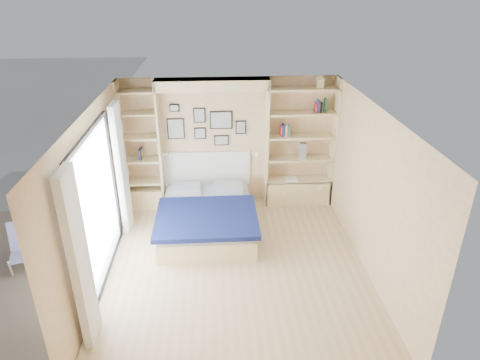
{
  "coord_description": "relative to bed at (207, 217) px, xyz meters",
  "views": [
    {
      "loc": [
        -0.28,
        -5.46,
        4.11
      ],
      "look_at": [
        0.12,
        0.9,
        1.08
      ],
      "focal_mm": 32.0,
      "sensor_mm": 36.0,
      "label": 1
    }
  ],
  "objects": [
    {
      "name": "deck_chair",
      "position": [
        -2.86,
        -0.8,
        0.05
      ],
      "size": [
        0.61,
        0.77,
        0.68
      ],
      "rotation": [
        0.0,
        0.0,
        0.34
      ],
      "color": "tan",
      "rests_on": "ground"
    },
    {
      "name": "room_shell",
      "position": [
        0.06,
        0.41,
        0.8
      ],
      "size": [
        4.5,
        4.5,
        4.5
      ],
      "color": "#DAB281",
      "rests_on": "ground"
    },
    {
      "name": "deck",
      "position": [
        -3.15,
        -1.11,
        -0.27
      ],
      "size": [
        3.2,
        4.0,
        0.05
      ],
      "primitive_type": "cube",
      "color": "#6C5E50",
      "rests_on": "ground"
    },
    {
      "name": "bed",
      "position": [
        0.0,
        0.0,
        0.0
      ],
      "size": [
        1.7,
        2.18,
        1.07
      ],
      "color": "#D5C086",
      "rests_on": "ground"
    },
    {
      "name": "photo_gallery",
      "position": [
        -0.0,
        1.11,
        1.33
      ],
      "size": [
        1.48,
        0.02,
        0.82
      ],
      "color": "black",
      "rests_on": "ground"
    },
    {
      "name": "shelf_decor",
      "position": [
        1.52,
        0.96,
        1.41
      ],
      "size": [
        3.48,
        0.23,
        2.03
      ],
      "color": "#A51E1E",
      "rests_on": "ground"
    },
    {
      "name": "ground",
      "position": [
        0.45,
        -1.11,
        -0.27
      ],
      "size": [
        4.5,
        4.5,
        0.0
      ],
      "primitive_type": "plane",
      "color": "tan",
      "rests_on": "ground"
    },
    {
      "name": "reading_lamps",
      "position": [
        0.15,
        0.89,
        0.83
      ],
      "size": [
        1.92,
        0.12,
        0.15
      ],
      "color": "silver",
      "rests_on": "ground"
    }
  ]
}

